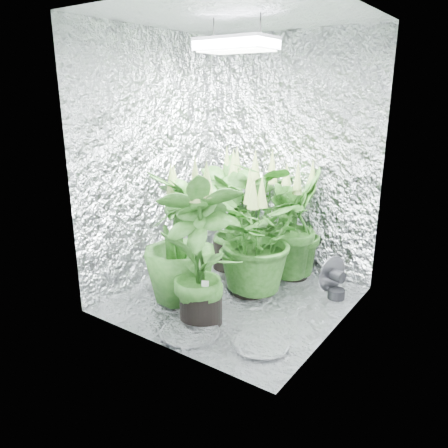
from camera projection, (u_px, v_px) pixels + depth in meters
ground at (234, 299)px, 3.37m from camera, size 1.60×1.60×0.00m
walls at (235, 170)px, 3.08m from camera, size 1.62×1.62×2.00m
ceiling at (236, 15)px, 2.78m from camera, size 1.60×1.60×0.01m
grow_lamp at (236, 44)px, 2.84m from camera, size 0.50×0.30×0.22m
plant_a at (260, 216)px, 3.79m from camera, size 0.95×0.95×1.06m
plant_b at (229, 215)px, 3.83m from camera, size 0.70×0.70×1.08m
plant_c at (295, 225)px, 3.64m from camera, size 0.55×0.55×1.01m
plant_d at (179, 240)px, 3.19m from camera, size 0.70×0.70×1.06m
plant_e at (251, 238)px, 3.34m from camera, size 0.88×0.88×0.97m
plant_f at (200, 251)px, 2.87m from camera, size 0.77×0.77×1.14m
circulation_fan at (334, 280)px, 3.36m from camera, size 0.17×0.28×0.33m
plant_label at (205, 286)px, 2.88m from camera, size 0.05×0.04×0.08m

